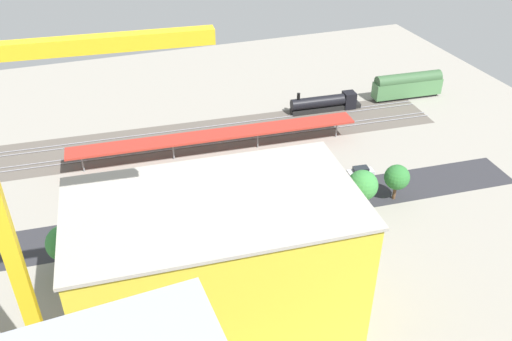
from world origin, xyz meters
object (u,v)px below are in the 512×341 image
Objects in this scene: locomotive at (327,103)px; parked_car_0 at (360,172)px; street_tree_2 at (397,177)px; street_tree_3 at (363,185)px; parked_car_3 at (232,200)px; parked_car_4 at (184,208)px; traffic_light at (303,196)px; parked_car_2 at (279,191)px; platform_canopy_near at (216,135)px; parked_car_5 at (135,218)px; parked_car_1 at (321,180)px; passenger_coach at (408,85)px; street_tree_1 at (77,243)px; construction_building at (218,274)px; street_tree_0 at (64,243)px; box_truck_0 at (228,249)px; tower_crane at (25,233)px.

parked_car_0 is (5.75, 26.36, -0.96)m from locomotive.
street_tree_2 is 7.31m from street_tree_3.
parked_car_4 is (8.04, -0.53, -0.05)m from parked_car_3.
street_tree_3 reaches higher than traffic_light.
traffic_light reaches higher than parked_car_2.
traffic_light is (15.05, 8.15, 3.61)m from parked_car_0.
platform_canopy_near is 24.81m from parked_car_5.
traffic_light reaches higher than parked_car_0.
parked_car_1 is (7.83, 0.08, -0.05)m from parked_car_0.
locomotive is 29.75m from parked_car_1.
street_tree_3 is (-27.39, 9.25, 4.26)m from parked_car_4.
street_tree_3 is 1.14× the size of traffic_light.
street_tree_1 reaches higher than passenger_coach.
construction_building is 33.60m from street_tree_3.
street_tree_1 is (33.18, 8.76, 4.57)m from parked_car_2.
passenger_coach is 3.54× the size of parked_car_1.
traffic_light is (20.80, 34.52, 2.65)m from locomotive.
street_tree_2 is (-51.30, -1.34, -1.04)m from street_tree_1.
street_tree_2 is at bearing -170.56° from street_tree_3.
parked_car_0 is at bearing -169.15° from street_tree_1.
locomotive reaches higher than platform_canopy_near.
street_tree_1 is at bearing 136.06° from street_tree_0.
parked_car_0 is 0.53× the size of box_truck_0.
tower_crane is (27.12, 29.43, 22.88)m from parked_car_3.
locomotive is 34.78m from parked_car_2.
street_tree_1 is (8.74, 9.10, 4.49)m from parked_car_5.
street_tree_2 is at bearing -170.66° from box_truck_0.
street_tree_3 is (-2.68, 9.21, 4.28)m from parked_car_1.
street_tree_1 is at bearing 2.16° from traffic_light.
street_tree_3 is (5.15, 9.30, 4.23)m from parked_car_0.
tower_crane reaches higher than construction_building.
parked_car_5 is at bearing -110.50° from tower_crane.
parked_car_4 reaches higher than parked_car_1.
street_tree_3 is at bearing 165.81° from parked_car_5.
parked_car_5 reaches higher than parked_car_3.
locomotive is 1.97× the size of street_tree_1.
box_truck_0 is (-22.80, -16.83, -22.10)m from tower_crane.
platform_canopy_near is at bearing -121.67° from parked_car_4.
box_truck_0 is 31.38m from street_tree_2.
parked_car_3 is 1.03× the size of parked_car_4.
parked_car_4 is at bearing -3.80° from parked_car_3.
street_tree_0 is (26.45, 7.25, 3.76)m from parked_car_3.
tower_crane is at bearing 15.81° from construction_building.
passenger_coach is 71.90m from parked_car_5.
platform_canopy_near is at bearing -136.15° from street_tree_1.
parked_car_3 is at bearing -108.93° from box_truck_0.
parked_car_0 is 7.83m from parked_car_1.
tower_crane reaches higher than traffic_light.
traffic_light is (9.89, -1.14, -0.62)m from street_tree_3.
passenger_coach is 0.54× the size of construction_building.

